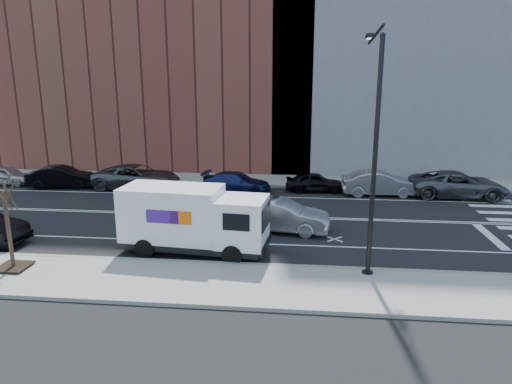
% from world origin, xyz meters
% --- Properties ---
extents(ground, '(120.00, 120.00, 0.00)m').
position_xyz_m(ground, '(0.00, 0.00, 0.00)').
color(ground, black).
rests_on(ground, ground).
extents(sidewalk_near, '(44.00, 3.60, 0.15)m').
position_xyz_m(sidewalk_near, '(0.00, -8.80, 0.07)').
color(sidewalk_near, gray).
rests_on(sidewalk_near, ground).
extents(sidewalk_far, '(44.00, 3.60, 0.15)m').
position_xyz_m(sidewalk_far, '(0.00, 8.80, 0.07)').
color(sidewalk_far, gray).
rests_on(sidewalk_far, ground).
extents(curb_near, '(44.00, 0.25, 0.17)m').
position_xyz_m(curb_near, '(0.00, -7.00, 0.08)').
color(curb_near, gray).
rests_on(curb_near, ground).
extents(curb_far, '(44.00, 0.25, 0.17)m').
position_xyz_m(curb_far, '(0.00, 7.00, 0.08)').
color(curb_far, gray).
rests_on(curb_far, ground).
extents(road_markings, '(40.00, 8.60, 0.01)m').
position_xyz_m(road_markings, '(0.00, 0.00, 0.00)').
color(road_markings, white).
rests_on(road_markings, ground).
extents(bldg_brick, '(26.00, 10.00, 22.00)m').
position_xyz_m(bldg_brick, '(-8.00, 15.60, 11.00)').
color(bldg_brick, brown).
rests_on(bldg_brick, ground).
extents(bldg_concrete, '(20.00, 10.00, 26.00)m').
position_xyz_m(bldg_concrete, '(12.00, 15.60, 13.00)').
color(bldg_concrete, slate).
rests_on(bldg_concrete, ground).
extents(streetlight, '(0.44, 4.02, 9.34)m').
position_xyz_m(streetlight, '(7.00, -6.91, 5.08)').
color(streetlight, black).
rests_on(streetlight, ground).
extents(street_tree, '(1.20, 1.20, 3.75)m').
position_xyz_m(street_tree, '(-7.00, -8.40, 1.45)').
color(street_tree, black).
rests_on(street_tree, ground).
extents(fedex_van, '(6.62, 2.79, 2.94)m').
position_xyz_m(fedex_van, '(-0.33, -5.60, 1.55)').
color(fedex_van, black).
rests_on(fedex_van, ground).
extents(far_parked_a, '(3.97, 1.71, 1.34)m').
position_xyz_m(far_parked_a, '(-16.80, 5.93, 0.67)').
color(far_parked_a, '#B8B7BD').
rests_on(far_parked_a, ground).
extents(far_parked_b, '(4.77, 2.20, 1.51)m').
position_xyz_m(far_parked_b, '(-12.37, 5.44, 0.76)').
color(far_parked_b, black).
rests_on(far_parked_b, ground).
extents(far_parked_c, '(6.09, 3.03, 1.66)m').
position_xyz_m(far_parked_c, '(-7.03, 5.67, 0.83)').
color(far_parked_c, '#4E5056').
rests_on(far_parked_c, ground).
extents(far_parked_d, '(4.81, 2.42, 1.34)m').
position_xyz_m(far_parked_d, '(-0.00, 5.42, 0.67)').
color(far_parked_d, navy).
rests_on(far_parked_d, ground).
extents(far_parked_e, '(3.99, 1.80, 1.33)m').
position_xyz_m(far_parked_e, '(5.25, 6.04, 0.67)').
color(far_parked_e, black).
rests_on(far_parked_e, ground).
extents(far_parked_f, '(4.96, 1.93, 1.61)m').
position_xyz_m(far_parked_f, '(9.42, 5.49, 0.80)').
color(far_parked_f, '#98989C').
rests_on(far_parked_f, ground).
extents(far_parked_g, '(6.08, 2.94, 1.67)m').
position_xyz_m(far_parked_g, '(14.40, 5.55, 0.83)').
color(far_parked_g, '#505158').
rests_on(far_parked_g, ground).
extents(driving_sedan, '(5.13, 2.39, 1.63)m').
position_xyz_m(driving_sedan, '(3.31, -2.34, 0.81)').
color(driving_sedan, '#A6A5AA').
rests_on(driving_sedan, ground).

